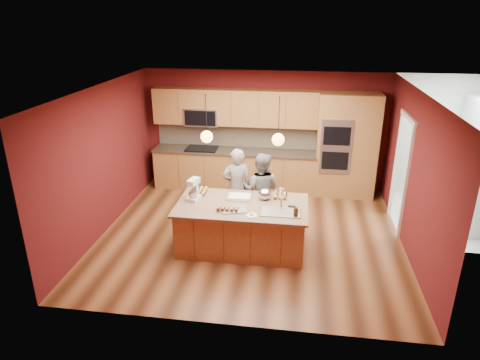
% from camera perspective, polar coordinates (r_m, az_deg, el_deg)
% --- Properties ---
extents(floor, '(5.50, 5.50, 0.00)m').
position_cam_1_polar(floor, '(8.09, 1.40, -7.28)').
color(floor, '#432311').
rests_on(floor, ground).
extents(ceiling, '(5.50, 5.50, 0.00)m').
position_cam_1_polar(ceiling, '(7.18, 1.60, 11.94)').
color(ceiling, silver).
rests_on(ceiling, ground).
extents(wall_back, '(5.50, 0.00, 5.50)m').
position_cam_1_polar(wall_back, '(9.90, 3.21, 6.63)').
color(wall_back, '#501213').
rests_on(wall_back, ground).
extents(wall_front, '(5.50, 0.00, 5.50)m').
position_cam_1_polar(wall_front, '(5.27, -1.74, -7.43)').
color(wall_front, '#501213').
rests_on(wall_front, ground).
extents(wall_left, '(0.00, 5.00, 5.00)m').
position_cam_1_polar(wall_left, '(8.29, -17.76, 2.59)').
color(wall_left, '#501213').
rests_on(wall_left, ground).
extents(wall_right, '(0.00, 5.00, 5.00)m').
position_cam_1_polar(wall_right, '(7.73, 22.18, 0.64)').
color(wall_right, '#501213').
rests_on(wall_right, ground).
extents(cabinet_run, '(3.74, 0.64, 2.30)m').
position_cam_1_polar(cabinet_run, '(9.84, -0.92, 4.35)').
color(cabinet_run, brown).
rests_on(cabinet_run, floor).
extents(oven_column, '(1.30, 0.62, 2.30)m').
position_cam_1_polar(oven_column, '(9.69, 13.99, 4.44)').
color(oven_column, brown).
rests_on(oven_column, floor).
extents(doorway_trim, '(0.08, 1.11, 2.20)m').
position_cam_1_polar(doorway_trim, '(8.56, 20.61, 0.68)').
color(doorway_trim, silver).
rests_on(doorway_trim, wall_right).
extents(pendant_left, '(0.20, 0.20, 0.80)m').
position_cam_1_polar(pendant_left, '(7.01, -4.46, 5.80)').
color(pendant_left, black).
rests_on(pendant_left, ceiling).
extents(pendant_right, '(0.20, 0.20, 0.80)m').
position_cam_1_polar(pendant_right, '(6.86, 5.11, 5.42)').
color(pendant_right, black).
rests_on(pendant_right, ceiling).
extents(island, '(2.24, 1.26, 1.21)m').
position_cam_1_polar(island, '(7.49, 0.37, -6.07)').
color(island, brown).
rests_on(island, floor).
extents(person_left, '(0.63, 0.49, 1.54)m').
position_cam_1_polar(person_left, '(8.17, -0.44, -0.95)').
color(person_left, black).
rests_on(person_left, floor).
extents(person_right, '(0.79, 0.65, 1.47)m').
position_cam_1_polar(person_right, '(8.13, 2.82, -1.35)').
color(person_right, gray).
rests_on(person_right, floor).
extents(stand_mixer, '(0.26, 0.32, 0.38)m').
position_cam_1_polar(stand_mixer, '(7.49, -6.20, -1.43)').
color(stand_mixer, silver).
rests_on(stand_mixer, island).
extents(sheet_cake, '(0.45, 0.34, 0.05)m').
position_cam_1_polar(sheet_cake, '(7.56, -0.08, -2.26)').
color(sheet_cake, silver).
rests_on(sheet_cake, island).
extents(cooling_rack, '(0.49, 0.41, 0.02)m').
position_cam_1_polar(cooling_rack, '(7.11, -0.80, -3.95)').
color(cooling_rack, '#B0B4B9').
rests_on(cooling_rack, island).
extents(mixing_bowl, '(0.24, 0.24, 0.21)m').
position_cam_1_polar(mixing_bowl, '(7.49, 3.35, -1.89)').
color(mixing_bowl, silver).
rests_on(mixing_bowl, island).
extents(plate, '(0.19, 0.19, 0.01)m').
position_cam_1_polar(plate, '(6.92, 1.57, -4.77)').
color(plate, silver).
rests_on(plate, island).
extents(tumbler, '(0.08, 0.08, 0.15)m').
position_cam_1_polar(tumbler, '(6.93, 7.45, -4.27)').
color(tumbler, '#361B0A').
rests_on(tumbler, island).
extents(phone, '(0.13, 0.07, 0.01)m').
position_cam_1_polar(phone, '(7.28, 6.93, -3.53)').
color(phone, black).
rests_on(phone, island).
extents(cupcakes_left, '(0.25, 0.34, 0.08)m').
position_cam_1_polar(cupcakes_left, '(7.79, -5.36, -1.48)').
color(cupcakes_left, gold).
rests_on(cupcakes_left, island).
extents(cupcakes_rack, '(0.38, 0.15, 0.07)m').
position_cam_1_polar(cupcakes_rack, '(7.06, -1.68, -3.78)').
color(cupcakes_rack, gold).
rests_on(cupcakes_rack, island).
extents(cupcakes_right, '(0.25, 0.33, 0.07)m').
position_cam_1_polar(cupcakes_right, '(7.63, 5.42, -2.00)').
color(cupcakes_right, gold).
rests_on(cupcakes_right, island).
extents(washer, '(0.86, 0.88, 1.11)m').
position_cam_1_polar(washer, '(9.18, 29.21, -2.71)').
color(washer, silver).
rests_on(washer, floor).
extents(dryer, '(0.63, 0.65, 1.00)m').
position_cam_1_polar(dryer, '(9.89, 27.73, -1.12)').
color(dryer, silver).
rests_on(dryer, floor).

